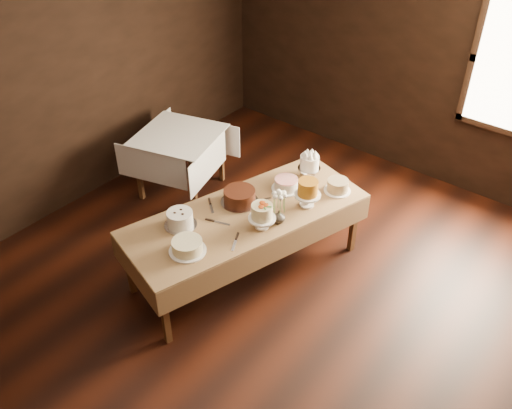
{
  "coord_description": "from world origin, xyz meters",
  "views": [
    {
      "loc": [
        2.42,
        -2.81,
        3.84
      ],
      "look_at": [
        0.0,
        0.2,
        0.95
      ],
      "focal_mm": 38.87,
      "sensor_mm": 36.0,
      "label": 1
    }
  ],
  "objects_px": {
    "cake_server_b": "(234,245)",
    "flower_vase": "(279,217)",
    "cake_server_c": "(263,200)",
    "cake_chocolate": "(240,197)",
    "cake_server_e": "(212,209)",
    "cake_server_a": "(222,223)",
    "cake_lattice": "(286,185)",
    "cake_caramel": "(307,195)",
    "cake_flowers": "(262,217)",
    "side_table": "(179,141)",
    "cake_meringue": "(309,167)",
    "cake_cream": "(187,246)",
    "display_table": "(246,217)",
    "cake_swirl": "(180,219)",
    "cake_speckled": "(338,186)"
  },
  "relations": [
    {
      "from": "cake_lattice",
      "to": "cake_server_e",
      "type": "distance_m",
      "value": 0.78
    },
    {
      "from": "cake_server_b",
      "to": "cake_chocolate",
      "type": "bearing_deg",
      "value": -172.47
    },
    {
      "from": "side_table",
      "to": "cake_speckled",
      "type": "xyz_separation_m",
      "value": [
        1.96,
        0.23,
        0.11
      ]
    },
    {
      "from": "cake_server_e",
      "to": "cake_server_a",
      "type": "bearing_deg",
      "value": 14.09
    },
    {
      "from": "cake_speckled",
      "to": "cake_server_c",
      "type": "bearing_deg",
      "value": -129.72
    },
    {
      "from": "cake_server_b",
      "to": "cake_swirl",
      "type": "bearing_deg",
      "value": -108.41
    },
    {
      "from": "cake_server_a",
      "to": "cake_server_c",
      "type": "distance_m",
      "value": 0.52
    },
    {
      "from": "cake_caramel",
      "to": "cake_server_c",
      "type": "height_order",
      "value": "cake_caramel"
    },
    {
      "from": "cake_server_e",
      "to": "cake_flowers",
      "type": "bearing_deg",
      "value": 47.5
    },
    {
      "from": "side_table",
      "to": "display_table",
      "type": "bearing_deg",
      "value": -21.96
    },
    {
      "from": "display_table",
      "to": "cake_lattice",
      "type": "height_order",
      "value": "cake_lattice"
    },
    {
      "from": "display_table",
      "to": "cake_server_a",
      "type": "height_order",
      "value": "cake_server_a"
    },
    {
      "from": "cake_lattice",
      "to": "cake_caramel",
      "type": "bearing_deg",
      "value": -16.8
    },
    {
      "from": "display_table",
      "to": "cake_chocolate",
      "type": "xyz_separation_m",
      "value": [
        -0.15,
        0.09,
        0.12
      ]
    },
    {
      "from": "display_table",
      "to": "cake_flowers",
      "type": "relative_size",
      "value": 9.13
    },
    {
      "from": "cake_cream",
      "to": "cake_server_c",
      "type": "distance_m",
      "value": 0.98
    },
    {
      "from": "cake_lattice",
      "to": "cake_chocolate",
      "type": "xyz_separation_m",
      "value": [
        -0.21,
        -0.46,
        0.02
      ]
    },
    {
      "from": "side_table",
      "to": "cake_meringue",
      "type": "height_order",
      "value": "cake_meringue"
    },
    {
      "from": "cake_server_a",
      "to": "cake_server_e",
      "type": "distance_m",
      "value": 0.24
    },
    {
      "from": "cake_server_c",
      "to": "cake_chocolate",
      "type": "bearing_deg",
      "value": 170.32
    },
    {
      "from": "cake_swirl",
      "to": "cake_server_e",
      "type": "xyz_separation_m",
      "value": [
        0.05,
        0.36,
        -0.07
      ]
    },
    {
      "from": "cake_lattice",
      "to": "cake_cream",
      "type": "distance_m",
      "value": 1.27
    },
    {
      "from": "cake_server_c",
      "to": "cake_swirl",
      "type": "bearing_deg",
      "value": -172.6
    },
    {
      "from": "cake_swirl",
      "to": "side_table",
      "type": "bearing_deg",
      "value": 136.0
    },
    {
      "from": "cake_caramel",
      "to": "cake_server_b",
      "type": "bearing_deg",
      "value": -100.33
    },
    {
      "from": "cake_chocolate",
      "to": "cake_server_a",
      "type": "distance_m",
      "value": 0.36
    },
    {
      "from": "side_table",
      "to": "cake_caramel",
      "type": "height_order",
      "value": "cake_caramel"
    },
    {
      "from": "side_table",
      "to": "cake_swirl",
      "type": "bearing_deg",
      "value": -44.0
    },
    {
      "from": "cake_speckled",
      "to": "cake_lattice",
      "type": "xyz_separation_m",
      "value": [
        -0.41,
        -0.28,
        -0.01
      ]
    },
    {
      "from": "cake_server_b",
      "to": "flower_vase",
      "type": "distance_m",
      "value": 0.51
    },
    {
      "from": "cake_server_b",
      "to": "cake_server_e",
      "type": "relative_size",
      "value": 1.0
    },
    {
      "from": "display_table",
      "to": "cake_server_a",
      "type": "relative_size",
      "value": 10.23
    },
    {
      "from": "cake_server_b",
      "to": "cake_server_c",
      "type": "height_order",
      "value": "same"
    },
    {
      "from": "cake_server_c",
      "to": "cake_server_b",
      "type": "bearing_deg",
      "value": -131.41
    },
    {
      "from": "cake_chocolate",
      "to": "cake_cream",
      "type": "distance_m",
      "value": 0.81
    },
    {
      "from": "cake_meringue",
      "to": "cake_flowers",
      "type": "relative_size",
      "value": 0.91
    },
    {
      "from": "cake_cream",
      "to": "cake_caramel",
      "type": "bearing_deg",
      "value": 70.39
    },
    {
      "from": "cake_meringue",
      "to": "flower_vase",
      "type": "bearing_deg",
      "value": -74.88
    },
    {
      "from": "cake_flowers",
      "to": "cake_cream",
      "type": "xyz_separation_m",
      "value": [
        -0.29,
        -0.65,
        -0.06
      ]
    },
    {
      "from": "cake_cream",
      "to": "cake_server_b",
      "type": "xyz_separation_m",
      "value": [
        0.26,
        0.3,
        -0.05
      ]
    },
    {
      "from": "cake_caramel",
      "to": "cake_flowers",
      "type": "bearing_deg",
      "value": -103.84
    },
    {
      "from": "cake_swirl",
      "to": "cake_server_a",
      "type": "bearing_deg",
      "value": 43.84
    },
    {
      "from": "side_table",
      "to": "cake_caramel",
      "type": "bearing_deg",
      "value": -4.61
    },
    {
      "from": "cake_chocolate",
      "to": "cake_speckled",
      "type": "bearing_deg",
      "value": 50.06
    },
    {
      "from": "side_table",
      "to": "cake_swirl",
      "type": "xyz_separation_m",
      "value": [
        1.15,
        -1.11,
        0.12
      ]
    },
    {
      "from": "cake_server_b",
      "to": "cake_meringue",
      "type": "bearing_deg",
      "value": 156.58
    },
    {
      "from": "cake_lattice",
      "to": "cake_server_a",
      "type": "bearing_deg",
      "value": -99.21
    },
    {
      "from": "display_table",
      "to": "cake_swirl",
      "type": "distance_m",
      "value": 0.62
    },
    {
      "from": "cake_meringue",
      "to": "cake_cream",
      "type": "height_order",
      "value": "cake_meringue"
    },
    {
      "from": "cake_server_a",
      "to": "cake_server_e",
      "type": "relative_size",
      "value": 1.0
    }
  ]
}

